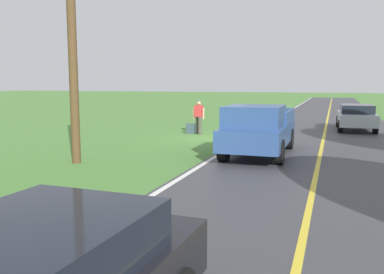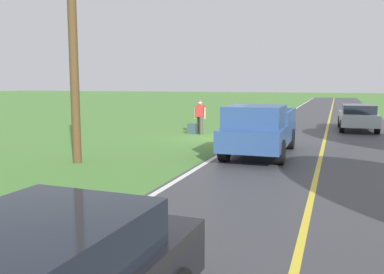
% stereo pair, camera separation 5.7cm
% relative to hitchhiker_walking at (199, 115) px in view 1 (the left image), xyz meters
% --- Properties ---
extents(ground_plane, '(200.00, 200.00, 0.00)m').
position_rel_hitchhiker_walking_xyz_m(ground_plane, '(-1.35, 1.33, -0.98)').
color(ground_plane, '#4C7F38').
extents(road_surface, '(7.28, 120.00, 0.00)m').
position_rel_hitchhiker_walking_xyz_m(road_surface, '(-6.05, 1.33, -0.98)').
color(road_surface, '#3D3D42').
rests_on(road_surface, ground).
extents(lane_edge_line, '(0.16, 117.60, 0.00)m').
position_rel_hitchhiker_walking_xyz_m(lane_edge_line, '(-2.59, 1.33, -0.98)').
color(lane_edge_line, silver).
rests_on(lane_edge_line, ground).
extents(lane_centre_line, '(0.14, 117.60, 0.00)m').
position_rel_hitchhiker_walking_xyz_m(lane_centre_line, '(-6.05, 1.33, -0.98)').
color(lane_centre_line, gold).
rests_on(lane_centre_line, ground).
extents(hitchhiker_walking, '(0.62, 0.52, 1.75)m').
position_rel_hitchhiker_walking_xyz_m(hitchhiker_walking, '(0.00, 0.00, 0.00)').
color(hitchhiker_walking, '#4C473D').
rests_on(hitchhiker_walking, ground).
extents(suitcase_carried, '(0.47, 0.22, 0.52)m').
position_rel_hitchhiker_walking_xyz_m(suitcase_carried, '(0.42, 0.06, -0.72)').
color(suitcase_carried, '#384C56').
rests_on(suitcase_carried, ground).
extents(pickup_truck_passing, '(2.13, 5.41, 1.82)m').
position_rel_hitchhiker_walking_xyz_m(pickup_truck_passing, '(-3.95, 5.34, -0.01)').
color(pickup_truck_passing, '#2D4C84').
rests_on(pickup_truck_passing, ground).
extents(sedan_near_oncoming, '(2.03, 4.45, 1.41)m').
position_rel_hitchhiker_walking_xyz_m(sedan_near_oncoming, '(-7.62, -4.39, -0.23)').
color(sedan_near_oncoming, '#B2B7C1').
rests_on(sedan_near_oncoming, ground).
extents(utility_pole_roadside, '(0.28, 0.28, 7.50)m').
position_rel_hitchhiker_walking_xyz_m(utility_pole_roadside, '(1.36, 8.61, 2.77)').
color(utility_pole_roadside, brown).
rests_on(utility_pole_roadside, ground).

